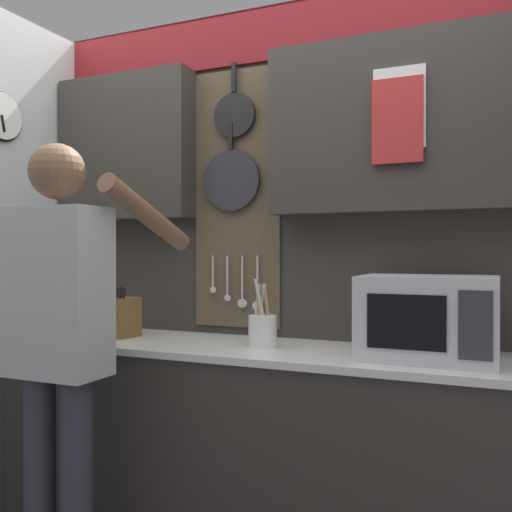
% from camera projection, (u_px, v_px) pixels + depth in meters
% --- Properties ---
extents(base_cabinet_counter, '(2.40, 0.58, 0.93)m').
position_uv_depth(base_cabinet_counter, '(252.00, 453.00, 2.47)').
color(base_cabinet_counter, '#38332D').
rests_on(base_cabinet_counter, ground_plane).
extents(back_wall_unit, '(2.97, 0.23, 2.51)m').
position_uv_depth(back_wall_unit, '(278.00, 206.00, 2.69)').
color(back_wall_unit, '#38332D').
rests_on(back_wall_unit, ground_plane).
extents(microwave, '(0.50, 0.36, 0.32)m').
position_uv_depth(microwave, '(428.00, 318.00, 2.15)').
color(microwave, silver).
rests_on(microwave, base_cabinet_counter).
extents(knife_block, '(0.13, 0.16, 0.26)m').
position_uv_depth(knife_block, '(122.00, 317.00, 2.72)').
color(knife_block, brown).
rests_on(knife_block, base_cabinet_counter).
extents(utensil_crock, '(0.12, 0.12, 0.29)m').
position_uv_depth(utensil_crock, '(262.00, 328.00, 2.43)').
color(utensil_crock, white).
rests_on(utensil_crock, base_cabinet_counter).
extents(person, '(0.54, 0.66, 1.75)m').
position_uv_depth(person, '(60.00, 326.00, 2.19)').
color(person, '#383842').
rests_on(person, ground_plane).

